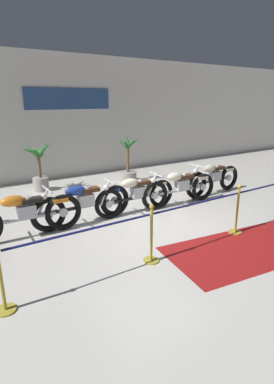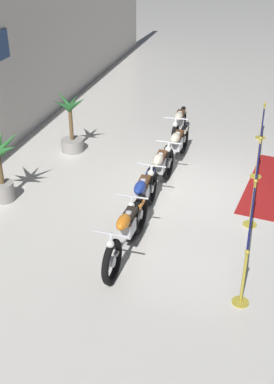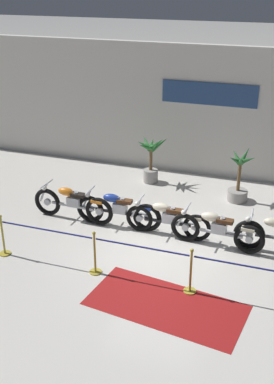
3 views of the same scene
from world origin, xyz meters
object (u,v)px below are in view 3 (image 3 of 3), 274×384
object	(u,v)px
potted_palm_left_of_row	(151,159)
motorcycle_blue_1	(118,210)
motorcycle_orange_0	(72,204)
motorcycle_cream_3	(216,230)
potted_palm_right_of_row	(239,182)
stanchion_mid_left	(95,259)
motorcycle_cream_2	(167,219)
floor_banner	(166,305)
stanchion_far_left	(90,245)
stanchion_mid_right	(190,277)

from	to	relation	value
potted_palm_left_of_row	motorcycle_blue_1	bearing A→B (deg)	-88.47
motorcycle_orange_0	motorcycle_cream_3	distance (m)	3.95
potted_palm_right_of_row	stanchion_mid_left	distance (m)	5.44
motorcycle_orange_0	motorcycle_cream_2	distance (m)	2.67
motorcycle_orange_0	motorcycle_blue_1	distance (m)	1.30
potted_palm_left_of_row	motorcycle_orange_0	bearing A→B (deg)	-110.81
motorcycle_cream_3	potted_palm_right_of_row	xyz separation A→B (m)	(0.11, 2.84, 0.12)
motorcycle_blue_1	stanchion_mid_left	size ratio (longest dim) A/B	2.25
motorcycle_orange_0	floor_banner	xyz separation A→B (m)	(3.43, -2.76, -0.48)
motorcycle_cream_3	potted_palm_left_of_row	size ratio (longest dim) A/B	1.46
stanchion_far_left	potted_palm_left_of_row	bearing A→B (deg)	93.00
motorcycle_orange_0	stanchion_mid_right	size ratio (longest dim) A/B	2.26
motorcycle_cream_3	potted_palm_right_of_row	distance (m)	2.84
stanchion_mid_right	potted_palm_right_of_row	bearing A→B (deg)	86.72
floor_banner	motorcycle_blue_1	bearing A→B (deg)	134.86
motorcycle_orange_0	stanchion_mid_right	bearing A→B (deg)	-29.55
stanchion_far_left	floor_banner	bearing A→B (deg)	-17.55
motorcycle_blue_1	motorcycle_cream_2	size ratio (longest dim) A/B	1.06
motorcycle_blue_1	stanchion_mid_left	bearing A→B (deg)	-82.08
motorcycle_cream_2	motorcycle_cream_3	size ratio (longest dim) A/B	0.96
potted_palm_left_of_row	motorcycle_cream_2	bearing A→B (deg)	-65.47
stanchion_far_left	motorcycle_cream_2	bearing A→B (deg)	61.37
motorcycle_cream_3	motorcycle_orange_0	bearing A→B (deg)	178.00
motorcycle_orange_0	stanchion_mid_left	distance (m)	2.68
motorcycle_cream_3	motorcycle_blue_1	bearing A→B (deg)	175.79
motorcycle_blue_1	stanchion_far_left	distance (m)	2.22
motorcycle_cream_3	stanchion_mid_left	size ratio (longest dim) A/B	2.22
potted_palm_left_of_row	stanchion_mid_right	size ratio (longest dim) A/B	1.52
stanchion_far_left	stanchion_mid_left	size ratio (longest dim) A/B	6.76
motorcycle_orange_0	potted_palm_left_of_row	size ratio (longest dim) A/B	1.48
motorcycle_cream_2	motorcycle_cream_3	bearing A→B (deg)	-6.34
stanchion_far_left	stanchion_mid_right	size ratio (longest dim) A/B	6.76
stanchion_mid_left	floor_banner	world-z (taller)	stanchion_mid_left
motorcycle_orange_0	motorcycle_blue_1	world-z (taller)	motorcycle_orange_0
motorcycle_orange_0	potted_palm_right_of_row	distance (m)	4.88
motorcycle_blue_1	motorcycle_cream_3	distance (m)	2.66
stanchion_mid_right	potted_palm_left_of_row	bearing A→B (deg)	115.73
stanchion_mid_right	floor_banner	size ratio (longest dim) A/B	0.33
motorcycle_blue_1	potted_palm_left_of_row	bearing A→B (deg)	91.53
motorcycle_cream_3	floor_banner	bearing A→B (deg)	-101.12
motorcycle_cream_3	floor_banner	xyz separation A→B (m)	(-0.52, -2.62, -0.47)
stanchion_far_left	floor_banner	distance (m)	2.15
motorcycle_blue_1	potted_palm_left_of_row	world-z (taller)	potted_palm_left_of_row
motorcycle_cream_3	potted_palm_right_of_row	size ratio (longest dim) A/B	1.42
motorcycle_cream_2	stanchion_mid_left	size ratio (longest dim) A/B	2.13
motorcycle_blue_1	potted_palm_left_of_row	distance (m)	3.15
stanchion_far_left	stanchion_mid_left	bearing A→B (deg)	0.00
motorcycle_cream_2	potted_palm_right_of_row	size ratio (longest dim) A/B	1.37
stanchion_mid_right	stanchion_far_left	bearing A→B (deg)	-180.00
motorcycle_orange_0	potted_palm_right_of_row	world-z (taller)	potted_palm_right_of_row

